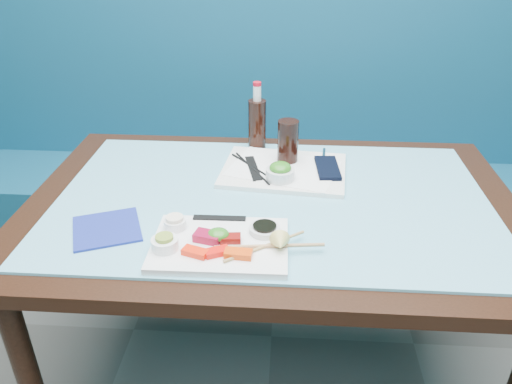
# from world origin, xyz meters

# --- Properties ---
(booth_bench) EXTENTS (3.00, 0.56, 1.17)m
(booth_bench) POSITION_xyz_m (0.00, 2.29, 0.37)
(booth_bench) COLOR navy
(booth_bench) RESTS_ON ground
(dining_table) EXTENTS (1.40, 0.90, 0.75)m
(dining_table) POSITION_xyz_m (0.00, 1.45, 0.67)
(dining_table) COLOR black
(dining_table) RESTS_ON ground
(glass_top) EXTENTS (1.22, 0.76, 0.01)m
(glass_top) POSITION_xyz_m (0.00, 1.45, 0.75)
(glass_top) COLOR #69B8D2
(glass_top) RESTS_ON dining_table
(sashimi_plate) EXTENTS (0.33, 0.24, 0.02)m
(sashimi_plate) POSITION_xyz_m (-0.12, 1.20, 0.77)
(sashimi_plate) COLOR white
(sashimi_plate) RESTS_ON glass_top
(salmon_left) EXTENTS (0.07, 0.05, 0.01)m
(salmon_left) POSITION_xyz_m (-0.17, 1.14, 0.78)
(salmon_left) COLOR #FF260A
(salmon_left) RESTS_ON sashimi_plate
(salmon_mid) EXTENTS (0.06, 0.05, 0.01)m
(salmon_mid) POSITION_xyz_m (-0.12, 1.15, 0.78)
(salmon_mid) COLOR red
(salmon_mid) RESTS_ON sashimi_plate
(salmon_right) EXTENTS (0.07, 0.04, 0.02)m
(salmon_right) POSITION_xyz_m (-0.07, 1.14, 0.78)
(salmon_right) COLOR #ED4309
(salmon_right) RESTS_ON sashimi_plate
(tuna_left) EXTENTS (0.07, 0.05, 0.02)m
(tuna_left) POSITION_xyz_m (-0.15, 1.20, 0.79)
(tuna_left) COLOR maroon
(tuna_left) RESTS_ON sashimi_plate
(tuna_right) EXTENTS (0.05, 0.04, 0.02)m
(tuna_right) POSITION_xyz_m (-0.09, 1.20, 0.78)
(tuna_right) COLOR maroon
(tuna_right) RESTS_ON sashimi_plate
(seaweed_garnish) EXTENTS (0.06, 0.06, 0.03)m
(seaweed_garnish) POSITION_xyz_m (-0.12, 1.21, 0.79)
(seaweed_garnish) COLOR #2C761B
(seaweed_garnish) RESTS_ON sashimi_plate
(ramekin_wasabi) EXTENTS (0.07, 0.07, 0.03)m
(ramekin_wasabi) POSITION_xyz_m (-0.24, 1.16, 0.79)
(ramekin_wasabi) COLOR white
(ramekin_wasabi) RESTS_ON sashimi_plate
(wasabi_fill) EXTENTS (0.05, 0.05, 0.01)m
(wasabi_fill) POSITION_xyz_m (-0.24, 1.16, 0.81)
(wasabi_fill) COLOR olive
(wasabi_fill) RESTS_ON ramekin_wasabi
(ramekin_ginger) EXTENTS (0.06, 0.06, 0.02)m
(ramekin_ginger) POSITION_xyz_m (-0.24, 1.25, 0.79)
(ramekin_ginger) COLOR white
(ramekin_ginger) RESTS_ON sashimi_plate
(ginger_fill) EXTENTS (0.05, 0.05, 0.01)m
(ginger_fill) POSITION_xyz_m (-0.24, 1.25, 0.80)
(ginger_fill) COLOR white
(ginger_fill) RESTS_ON ramekin_ginger
(soy_dish) EXTENTS (0.09, 0.09, 0.02)m
(soy_dish) POSITION_xyz_m (-0.01, 1.25, 0.78)
(soy_dish) COLOR silver
(soy_dish) RESTS_ON sashimi_plate
(soy_fill) EXTENTS (0.07, 0.07, 0.01)m
(soy_fill) POSITION_xyz_m (-0.01, 1.25, 0.79)
(soy_fill) COLOR black
(soy_fill) RESTS_ON soy_dish
(lemon_wedge) EXTENTS (0.05, 0.04, 0.05)m
(lemon_wedge) POSITION_xyz_m (0.03, 1.17, 0.80)
(lemon_wedge) COLOR #E1D16A
(lemon_wedge) RESTS_ON sashimi_plate
(chopstick_sleeve) EXTENTS (0.14, 0.02, 0.00)m
(chopstick_sleeve) POSITION_xyz_m (-0.13, 1.30, 0.78)
(chopstick_sleeve) COLOR black
(chopstick_sleeve) RESTS_ON sashimi_plate
(wooden_chopstick_a) EXTENTS (0.19, 0.14, 0.01)m
(wooden_chopstick_a) POSITION_xyz_m (-0.01, 1.18, 0.78)
(wooden_chopstick_a) COLOR #A6854E
(wooden_chopstick_a) RESTS_ON sashimi_plate
(wooden_chopstick_b) EXTENTS (0.26, 0.04, 0.01)m
(wooden_chopstick_b) POSITION_xyz_m (0.00, 1.18, 0.78)
(wooden_chopstick_b) COLOR #AC7E51
(wooden_chopstick_b) RESTS_ON sashimi_plate
(serving_tray) EXTENTS (0.40, 0.32, 0.01)m
(serving_tray) POSITION_xyz_m (0.03, 1.61, 0.77)
(serving_tray) COLOR white
(serving_tray) RESTS_ON glass_top
(paper_placemat) EXTENTS (0.37, 0.31, 0.00)m
(paper_placemat) POSITION_xyz_m (0.03, 1.61, 0.77)
(paper_placemat) COLOR white
(paper_placemat) RESTS_ON serving_tray
(seaweed_bowl) EXTENTS (0.10, 0.10, 0.03)m
(seaweed_bowl) POSITION_xyz_m (0.02, 1.54, 0.79)
(seaweed_bowl) COLOR silver
(seaweed_bowl) RESTS_ON serving_tray
(seaweed_salad) EXTENTS (0.07, 0.07, 0.03)m
(seaweed_salad) POSITION_xyz_m (0.02, 1.54, 0.81)
(seaweed_salad) COLOR #2E771B
(seaweed_salad) RESTS_ON seaweed_bowl
(cola_glass) EXTENTS (0.07, 0.07, 0.14)m
(cola_glass) POSITION_xyz_m (0.04, 1.67, 0.84)
(cola_glass) COLOR black
(cola_glass) RESTS_ON serving_tray
(navy_pouch) EXTENTS (0.08, 0.16, 0.01)m
(navy_pouch) POSITION_xyz_m (0.16, 1.61, 0.78)
(navy_pouch) COLOR black
(navy_pouch) RESTS_ON serving_tray
(fork) EXTENTS (0.02, 0.08, 0.01)m
(fork) POSITION_xyz_m (0.16, 1.72, 0.78)
(fork) COLOR silver
(fork) RESTS_ON serving_tray
(black_chopstick_a) EXTENTS (0.12, 0.21, 0.01)m
(black_chopstick_a) POSITION_xyz_m (-0.07, 1.60, 0.78)
(black_chopstick_a) COLOR black
(black_chopstick_a) RESTS_ON serving_tray
(black_chopstick_b) EXTENTS (0.16, 0.19, 0.01)m
(black_chopstick_b) POSITION_xyz_m (-0.06, 1.60, 0.78)
(black_chopstick_b) COLOR black
(black_chopstick_b) RESTS_ON serving_tray
(tray_sleeve) EXTENTS (0.07, 0.17, 0.00)m
(tray_sleeve) POSITION_xyz_m (-0.07, 1.60, 0.77)
(tray_sleeve) COLOR black
(tray_sleeve) RESTS_ON serving_tray
(cola_bottle_body) EXTENTS (0.07, 0.07, 0.17)m
(cola_bottle_body) POSITION_xyz_m (-0.07, 1.79, 0.84)
(cola_bottle_body) COLOR black
(cola_bottle_body) RESTS_ON glass_top
(cola_bottle_neck) EXTENTS (0.03, 0.03, 0.05)m
(cola_bottle_neck) POSITION_xyz_m (-0.07, 1.79, 0.95)
(cola_bottle_neck) COLOR white
(cola_bottle_neck) RESTS_ON cola_bottle_body
(cola_bottle_cap) EXTENTS (0.03, 0.03, 0.01)m
(cola_bottle_cap) POSITION_xyz_m (-0.07, 1.79, 0.99)
(cola_bottle_cap) COLOR red
(cola_bottle_cap) RESTS_ON cola_bottle_neck
(blue_napkin) EXTENTS (0.21, 0.21, 0.01)m
(blue_napkin) POSITION_xyz_m (-0.42, 1.25, 0.76)
(blue_napkin) COLOR navy
(blue_napkin) RESTS_ON glass_top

